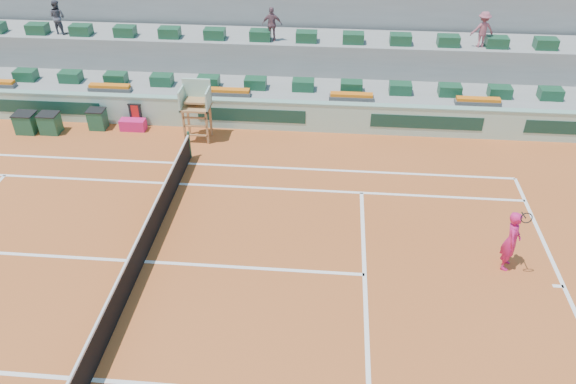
% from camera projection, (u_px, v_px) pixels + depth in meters
% --- Properties ---
extents(ground, '(90.00, 90.00, 0.00)m').
position_uv_depth(ground, '(144.00, 262.00, 16.36)').
color(ground, '#AD4F21').
rests_on(ground, ground).
extents(seating_tier_lower, '(36.00, 4.00, 1.20)m').
position_uv_depth(seating_tier_lower, '(214.00, 91.00, 24.81)').
color(seating_tier_lower, gray).
rests_on(seating_tier_lower, ground).
extents(seating_tier_upper, '(36.00, 2.40, 2.60)m').
position_uv_depth(seating_tier_upper, '(220.00, 62.00, 25.73)').
color(seating_tier_upper, gray).
rests_on(seating_tier_upper, ground).
extents(stadium_back_wall, '(36.00, 0.40, 4.40)m').
position_uv_depth(stadium_back_wall, '(225.00, 31.00, 26.53)').
color(stadium_back_wall, gray).
rests_on(stadium_back_wall, ground).
extents(player_bag, '(1.03, 0.46, 0.46)m').
position_uv_depth(player_bag, '(133.00, 125.00, 22.94)').
color(player_bag, '#D71C67').
rests_on(player_bag, ground).
extents(spectator_left, '(0.82, 0.70, 1.47)m').
position_uv_depth(spectator_left, '(57.00, 17.00, 24.66)').
color(spectator_left, '#474753').
rests_on(spectator_left, seating_tier_upper).
extents(spectator_mid, '(0.86, 0.38, 1.44)m').
position_uv_depth(spectator_mid, '(272.00, 24.00, 23.88)').
color(spectator_mid, '#774F5B').
rests_on(spectator_mid, seating_tier_upper).
extents(spectator_right, '(1.03, 0.69, 1.47)m').
position_uv_depth(spectator_right, '(483.00, 29.00, 23.28)').
color(spectator_right, '#9E4F5D').
rests_on(spectator_right, seating_tier_upper).
extents(court_lines, '(23.89, 11.09, 0.01)m').
position_uv_depth(court_lines, '(144.00, 262.00, 16.36)').
color(court_lines, white).
rests_on(court_lines, ground).
extents(tennis_net, '(0.10, 11.97, 1.10)m').
position_uv_depth(tennis_net, '(142.00, 248.00, 16.07)').
color(tennis_net, black).
rests_on(tennis_net, ground).
extents(advertising_hoarding, '(36.00, 0.34, 1.26)m').
position_uv_depth(advertising_hoarding, '(204.00, 112.00, 22.98)').
color(advertising_hoarding, '#A1CBB5').
rests_on(advertising_hoarding, ground).
extents(umpire_chair, '(1.10, 0.90, 2.40)m').
position_uv_depth(umpire_chair, '(196.00, 102.00, 21.65)').
color(umpire_chair, '#A16C3D').
rests_on(umpire_chair, ground).
extents(seat_row_lower, '(32.90, 0.60, 0.44)m').
position_uv_depth(seat_row_lower, '(208.00, 81.00, 23.61)').
color(seat_row_lower, '#17472C').
rests_on(seat_row_lower, seating_tier_lower).
extents(seat_row_upper, '(32.90, 0.60, 0.44)m').
position_uv_depth(seat_row_upper, '(215.00, 34.00, 24.37)').
color(seat_row_upper, '#17472C').
rests_on(seat_row_upper, seating_tier_upper).
extents(flower_planters, '(26.80, 0.36, 0.28)m').
position_uv_depth(flower_planters, '(169.00, 90.00, 23.11)').
color(flower_planters, '#505050').
rests_on(flower_planters, seating_tier_lower).
extents(drink_cooler_a, '(0.70, 0.61, 0.84)m').
position_uv_depth(drink_cooler_a, '(97.00, 119.00, 22.94)').
color(drink_cooler_a, '#194B32').
rests_on(drink_cooler_a, ground).
extents(drink_cooler_b, '(0.78, 0.67, 0.84)m').
position_uv_depth(drink_cooler_b, '(50.00, 123.00, 22.64)').
color(drink_cooler_b, '#194B32').
rests_on(drink_cooler_b, ground).
extents(drink_cooler_c, '(0.83, 0.72, 0.84)m').
position_uv_depth(drink_cooler_c, '(26.00, 123.00, 22.67)').
color(drink_cooler_c, '#194B32').
rests_on(drink_cooler_c, ground).
extents(towel_rack, '(0.55, 0.09, 1.03)m').
position_uv_depth(towel_rack, '(135.00, 114.00, 22.94)').
color(towel_rack, black).
rests_on(towel_rack, ground).
extents(tennis_player, '(0.64, 0.96, 2.28)m').
position_uv_depth(tennis_player, '(512.00, 240.00, 15.69)').
color(tennis_player, '#D71C67').
rests_on(tennis_player, ground).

